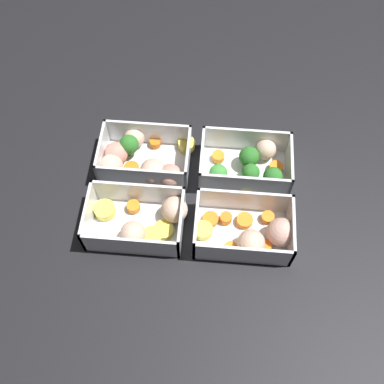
% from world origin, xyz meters
% --- Properties ---
extents(ground_plane, '(4.00, 4.00, 0.00)m').
position_xyz_m(ground_plane, '(0.00, 0.00, 0.00)').
color(ground_plane, black).
extents(container_near_left, '(0.19, 0.12, 0.06)m').
position_xyz_m(container_near_left, '(-0.08, -0.07, 0.02)').
color(container_near_left, white).
rests_on(container_near_left, ground_plane).
extents(container_near_right, '(0.19, 0.11, 0.06)m').
position_xyz_m(container_near_right, '(0.11, -0.07, 0.02)').
color(container_near_right, white).
rests_on(container_near_right, ground_plane).
extents(container_far_left, '(0.19, 0.14, 0.06)m').
position_xyz_m(container_far_left, '(-0.10, 0.06, 0.02)').
color(container_far_left, white).
rests_on(container_far_left, ground_plane).
extents(container_far_right, '(0.17, 0.12, 0.06)m').
position_xyz_m(container_far_right, '(0.10, 0.07, 0.02)').
color(container_far_right, white).
rests_on(container_far_right, ground_plane).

